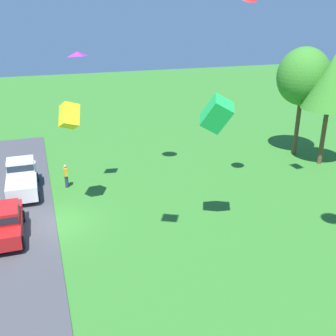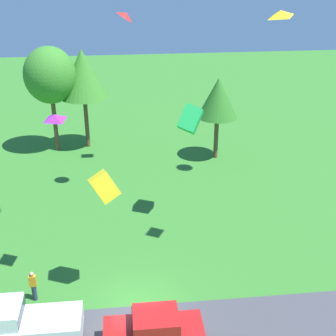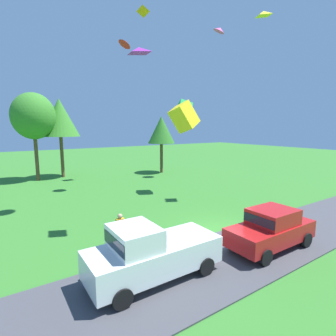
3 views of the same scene
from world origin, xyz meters
name	(u,v)px [view 3 (image 3 of 3)]	position (x,y,z in m)	size (l,w,h in m)	color
ground_plane	(219,233)	(0.00, 0.00, 0.00)	(120.00, 120.00, 0.00)	#337528
pavement_strip	(252,248)	(0.00, -2.17, 0.03)	(36.00, 4.40, 0.06)	#424247
car_pickup_mid_row	(150,252)	(-5.26, -1.76, 1.11)	(5.01, 2.07, 2.14)	white
car_sedan_by_flagpole	(271,227)	(0.63, -2.65, 1.04)	(4.42, 1.98, 1.84)	red
person_watching_sky	(120,231)	(-5.14, 1.15, 0.88)	(0.36, 0.24, 1.71)	#2D334C
tree_center_back	(33,116)	(-5.95, 20.65, 6.65)	(4.28, 4.28, 9.03)	brown
tree_lone_near	(60,118)	(-3.32, 21.22, 6.57)	(4.10, 4.10, 8.66)	brown
tree_far_right	(161,130)	(7.52, 17.57, 5.20)	(3.25, 3.25, 6.87)	brown
kite_box_mid_center	(184,117)	(-1.31, 1.47, 6.10)	(0.91, 0.91, 1.28)	yellow
kite_diamond_low_drifter	(139,50)	(-3.37, 2.42, 9.27)	(1.06, 0.84, 0.27)	purple
kite_diamond_near_flag	(263,13)	(7.00, 3.28, 13.50)	(0.95, 1.00, 0.31)	yellow
kite_box_topmost	(184,111)	(3.80, 8.24, 6.86)	(1.07, 1.07, 1.49)	green
kite_diamond_high_left	(143,11)	(3.87, 15.07, 16.92)	(0.95, 0.97, 0.39)	orange
kite_delta_over_trees	(125,43)	(0.22, 11.60, 12.48)	(1.08, 1.08, 0.31)	red
kite_delta_high_right	(220,30)	(11.21, 11.90, 15.69)	(1.24, 1.24, 0.39)	#EA4C9E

